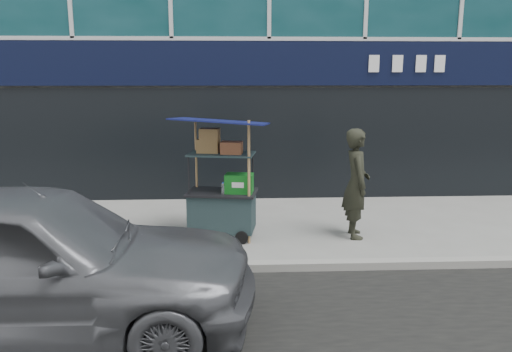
{
  "coord_description": "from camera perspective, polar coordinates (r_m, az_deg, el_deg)",
  "views": [
    {
      "loc": [
        -0.76,
        -6.75,
        2.71
      ],
      "look_at": [
        -0.39,
        1.2,
        1.06
      ],
      "focal_mm": 35.0,
      "sensor_mm": 36.0,
      "label": 1
    }
  ],
  "objects": [
    {
      "name": "ground",
      "position": [
        7.31,
        3.57,
        -10.07
      ],
      "size": [
        80.0,
        80.0,
        0.0
      ],
      "primitive_type": "plane",
      "color": "gray",
      "rests_on": "ground"
    },
    {
      "name": "parked_car",
      "position": [
        5.75,
        -24.99,
        -8.65
      ],
      "size": [
        4.8,
        1.94,
        1.63
      ],
      "primitive_type": "imported",
      "rotation": [
        0.0,
        0.0,
        1.57
      ],
      "color": "#57595E",
      "rests_on": "ground"
    },
    {
      "name": "vendor_man",
      "position": [
        8.43,
        11.4,
        -0.83
      ],
      "size": [
        0.47,
        0.68,
        1.83
      ],
      "primitive_type": "imported",
      "rotation": [
        0.0,
        0.0,
        1.53
      ],
      "color": "black",
      "rests_on": "ground"
    },
    {
      "name": "curb",
      "position": [
        7.1,
        3.75,
        -10.22
      ],
      "size": [
        80.0,
        0.18,
        0.12
      ],
      "primitive_type": "cube",
      "color": "gray",
      "rests_on": "ground"
    },
    {
      "name": "vendor_cart",
      "position": [
        8.28,
        -3.81,
        -2.27
      ],
      "size": [
        1.65,
        1.29,
        2.03
      ],
      "rotation": [
        0.0,
        0.0,
        -0.16
      ],
      "color": "#1B2E2E",
      "rests_on": "ground"
    }
  ]
}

